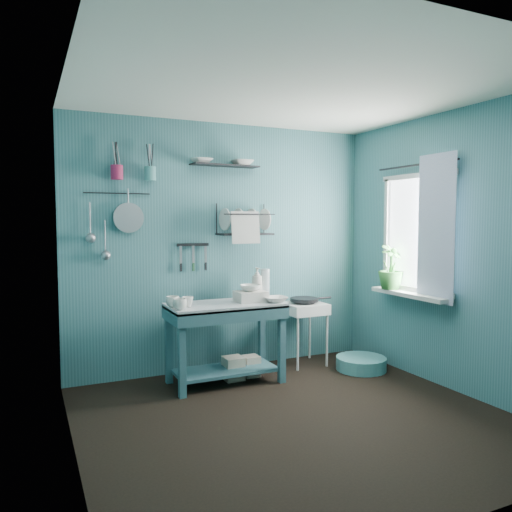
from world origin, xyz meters
name	(u,v)px	position (x,y,z in m)	size (l,w,h in m)	color
floor	(297,419)	(0.00, 0.00, 0.00)	(3.20, 3.20, 0.00)	black
ceiling	(299,87)	(0.00, 0.00, 2.50)	(3.20, 3.20, 0.00)	silver
wall_back	(225,247)	(0.00, 1.50, 1.25)	(3.20, 3.20, 0.00)	#34656B
wall_front	(453,278)	(0.00, -1.50, 1.25)	(3.20, 3.20, 0.00)	#34656B
wall_left	(72,265)	(-1.60, 0.00, 1.25)	(3.00, 3.00, 0.00)	#34656B
wall_right	(455,251)	(1.60, 0.00, 1.25)	(3.00, 3.00, 0.00)	#34656B
work_counter	(225,343)	(-0.18, 1.03, 0.38)	(1.07, 0.53, 0.76)	#2E5861
mug_left	(180,304)	(-0.66, 0.87, 0.80)	(0.12, 0.12, 0.10)	silver
mug_mid	(188,302)	(-0.56, 0.97, 0.80)	(0.10, 0.10, 0.09)	silver
mug_right	(173,302)	(-0.68, 1.03, 0.80)	(0.12, 0.12, 0.10)	silver
wash_tub	(251,296)	(0.07, 1.01, 0.81)	(0.28, 0.22, 0.10)	beige
tub_bowl	(251,288)	(0.07, 1.01, 0.89)	(0.20, 0.20, 0.06)	silver
soap_bottle	(257,282)	(0.24, 1.23, 0.90)	(0.12, 0.12, 0.30)	beige
water_bottle	(265,283)	(0.34, 1.25, 0.90)	(0.09, 0.09, 0.28)	silver
counter_bowl	(276,299)	(0.27, 0.88, 0.78)	(0.22, 0.22, 0.05)	silver
hotplate_stand	(304,334)	(0.79, 1.24, 0.33)	(0.41, 0.41, 0.65)	silver
frying_pan	(304,300)	(0.79, 1.24, 0.69)	(0.30, 0.30, 0.04)	black
knife_strip	(193,245)	(-0.35, 1.47, 1.28)	(0.32, 0.02, 0.03)	black
dish_rack	(245,219)	(0.17, 1.37, 1.53)	(0.55, 0.24, 0.32)	black
upper_shelf	(225,166)	(-0.03, 1.40, 2.07)	(0.70, 0.18, 0.01)	black
shelf_bowl_left	(202,166)	(-0.28, 1.40, 2.05)	(0.20, 0.20, 0.05)	silver
shelf_bowl_right	(242,170)	(0.15, 1.40, 2.03)	(0.22, 0.22, 0.05)	silver
utensil_cup_magenta	(117,172)	(-1.08, 1.42, 1.96)	(0.11, 0.11, 0.13)	#9A1C44
utensil_cup_teal	(150,174)	(-0.78, 1.42, 1.96)	(0.11, 0.11, 0.13)	teal
colander	(129,218)	(-0.98, 1.45, 1.55)	(0.28, 0.28, 0.03)	#94959B
ladle_outer	(90,219)	(-1.32, 1.46, 1.54)	(0.01, 0.01, 0.30)	#94959B
ladle_inner	(105,237)	(-1.19, 1.46, 1.37)	(0.01, 0.01, 0.30)	#94959B
hook_rail	(117,193)	(-1.07, 1.47, 1.77)	(0.01, 0.01, 0.60)	black
window_glass	(418,233)	(1.59, 0.45, 1.40)	(1.10, 1.10, 0.00)	white
windowsill	(409,294)	(1.50, 0.45, 0.81)	(0.16, 0.95, 0.04)	silver
curtain	(436,229)	(1.52, 0.15, 1.45)	(1.35, 1.35, 0.00)	silver
curtain_rod	(415,165)	(1.54, 0.45, 2.05)	(0.02, 0.02, 1.05)	black
potted_plant	(391,267)	(1.49, 0.71, 1.05)	(0.25, 0.25, 0.45)	#2D702C
storage_tin_large	(233,368)	(-0.08, 1.08, 0.11)	(0.18, 0.18, 0.22)	tan
storage_tin_small	(251,366)	(0.12, 1.11, 0.10)	(0.15, 0.15, 0.20)	tan
floor_basin	(361,363)	(1.22, 0.82, 0.07)	(0.51, 0.51, 0.13)	teal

